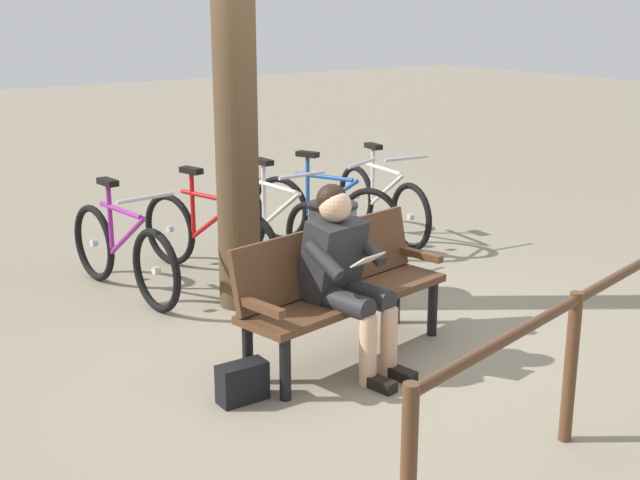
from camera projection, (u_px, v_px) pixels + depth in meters
name	position (u px, v px, depth m)	size (l,w,h in m)	color
ground_plane	(364.00, 344.00, 5.89)	(40.00, 40.00, 0.00)	gray
bench	(338.00, 283.00, 5.59)	(1.66, 0.74, 0.87)	#51331E
person_reading	(344.00, 269.00, 5.36)	(0.53, 0.81, 1.20)	#262628
handbag	(242.00, 382.00, 5.01)	(0.30, 0.14, 0.24)	black
tree_trunk	(234.00, 34.00, 6.11)	(0.33, 0.33, 4.16)	#4C3823
litter_bin	(332.00, 250.00, 6.77)	(0.41, 0.41, 0.77)	slate
bicycle_purple	(382.00, 203.00, 8.47)	(0.48, 1.67, 0.94)	black
bicycle_orange	(324.00, 213.00, 8.08)	(0.73, 1.58, 0.94)	black
bicycle_blue	(276.00, 224.00, 7.65)	(0.48, 1.68, 0.94)	black
bicycle_black	(208.00, 236.00, 7.28)	(0.56, 1.65, 0.94)	black
bicycle_green	(123.00, 252.00, 6.79)	(0.48, 1.68, 0.94)	black
railing_fence	(573.00, 339.00, 4.44)	(2.92, 0.69, 0.85)	#51331E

